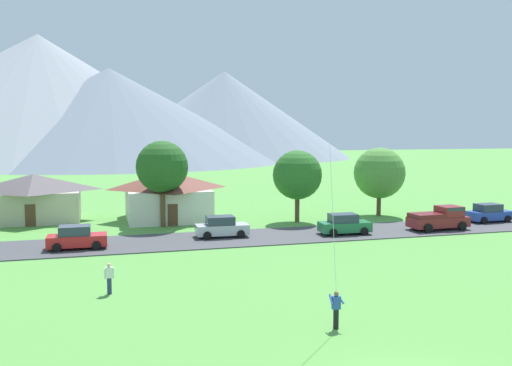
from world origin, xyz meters
name	(u,v)px	position (x,y,z in m)	size (l,w,h in m)	color
road_strip	(232,238)	(0.00, 27.04, 0.04)	(160.00, 6.89, 0.08)	#424247
mountain_central_ridge	(110,115)	(-6.92, 144.00, 12.70)	(96.50, 96.50, 25.39)	slate
mountain_far_east_ridge	(39,97)	(-26.43, 159.99, 18.09)	(119.47, 119.47, 36.18)	#8E939E
mountain_east_ridge	(224,115)	(27.92, 155.61, 13.31)	(77.96, 77.96, 26.61)	gray
house_leftmost	(167,195)	(-3.77, 38.24, 2.42)	(8.30, 8.42, 4.68)	silver
house_left_center	(34,197)	(-16.14, 40.70, 2.32)	(9.08, 6.81, 4.48)	beige
tree_left_of_center	(162,167)	(-4.67, 34.14, 5.37)	(4.64, 4.64, 7.72)	brown
tree_center	(379,173)	(17.08, 34.77, 4.33)	(5.13, 5.13, 6.90)	brown
tree_right_of_center	(297,175)	(7.80, 33.36, 4.45)	(4.63, 4.63, 6.78)	brown
parked_car_green_west_end	(344,224)	(9.36, 26.22, 0.87)	(4.27, 2.22, 1.68)	#237042
parked_car_red_mid_west	(77,238)	(-11.77, 26.24, 0.87)	(4.22, 2.12, 1.68)	red
parked_car_blue_mid_east	(489,213)	(25.07, 28.28, 0.87)	(4.28, 2.24, 1.68)	#2847A8
parked_car_silver_east_end	(222,227)	(-0.68, 27.76, 0.87)	(4.26, 2.19, 1.68)	#B7BCC1
pickup_truck_maroon_west_side	(440,218)	(18.19, 25.92, 1.06)	(5.26, 2.46, 1.99)	maroon
watcher_person	(109,278)	(-9.70, 14.18, 0.88)	(0.56, 0.24, 1.68)	navy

